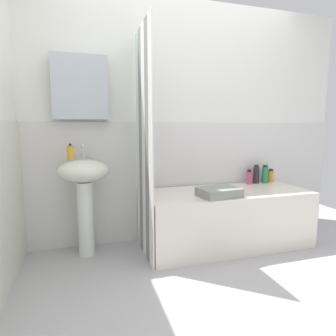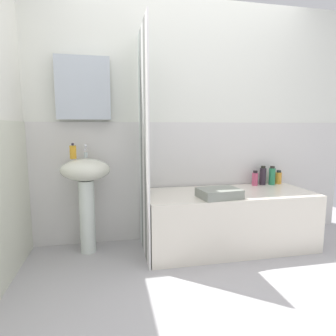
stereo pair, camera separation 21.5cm
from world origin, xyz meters
TOP-DOWN VIEW (x-y plane):
  - ground_plane at (0.00, 0.00)m, footprint 4.80×5.60m
  - wall_back_tiled at (-0.06, 1.26)m, footprint 3.60×0.18m
  - sink at (-1.00, 1.03)m, footprint 0.44×0.34m
  - faucet at (-1.00, 1.11)m, footprint 0.03×0.12m
  - soap_dispenser at (-1.11, 1.06)m, footprint 0.06×0.06m
  - bathtub at (0.32, 0.89)m, footprint 1.59×0.67m
  - shower_curtain at (-0.49, 0.89)m, footprint 0.01×0.67m
  - shampoo_bottle at (1.01, 1.16)m, footprint 0.07×0.07m
  - body_wash_bottle at (0.92, 1.13)m, footprint 0.07×0.07m
  - conditioner_bottle at (0.82, 1.15)m, footprint 0.07×0.07m
  - lotion_bottle at (0.72, 1.13)m, footprint 0.06×0.06m
  - towel_folded at (0.14, 0.70)m, footprint 0.38×0.30m

SIDE VIEW (x-z plane):
  - ground_plane at x=0.00m, z-range -0.04..0.00m
  - bathtub at x=0.32m, z-range 0.00..0.54m
  - towel_folded at x=0.14m, z-range 0.54..0.62m
  - shampoo_bottle at x=1.01m, z-range 0.53..0.68m
  - lotion_bottle at x=0.72m, z-range 0.53..0.69m
  - body_wash_bottle at x=0.92m, z-range 0.53..0.73m
  - conditioner_bottle at x=0.82m, z-range 0.53..0.74m
  - sink at x=-1.00m, z-range 0.20..1.07m
  - faucet at x=-1.00m, z-range 0.87..0.99m
  - soap_dispenser at x=-1.11m, z-range 0.86..1.00m
  - shower_curtain at x=-0.49m, z-range 0.00..2.00m
  - wall_back_tiled at x=-0.06m, z-range -0.06..2.34m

